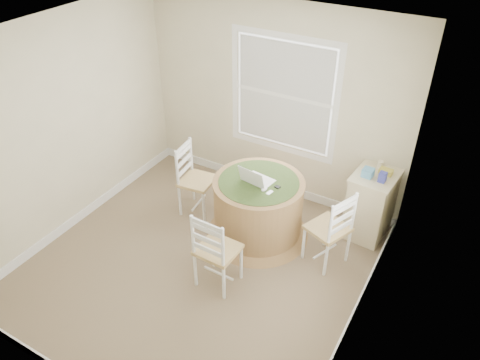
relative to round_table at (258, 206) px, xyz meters
The scene contains 14 objects.
room 1.11m from the round_table, 103.23° to the right, with size 3.64×3.64×2.64m.
round_table is the anchor object (origin of this frame).
chair_left 0.90m from the round_table, behind, with size 0.42×0.40×0.95m, color white, non-canonical shape.
chair_near 0.93m from the round_table, 89.13° to the right, with size 0.42×0.40×0.95m, color white, non-canonical shape.
chair_right 0.90m from the round_table, ahead, with size 0.42×0.40×0.95m, color white, non-canonical shape.
laptop 0.39m from the round_table, 144.16° to the right, with size 0.38×0.34×0.24m.
mouse 0.40m from the round_table, 40.76° to the right, with size 0.06×0.10×0.03m, color white.
phone 0.43m from the round_table, 32.85° to the right, with size 0.04×0.09×0.02m, color #B7BABF.
keys 0.43m from the round_table, ahead, with size 0.06×0.05×0.03m, color black.
corner_chest 1.37m from the round_table, 31.61° to the left, with size 0.54×0.68×0.86m.
tissue_box 1.32m from the round_table, 29.12° to the left, with size 0.12×0.12×0.10m, color #589ECA.
box_yellow 1.55m from the round_table, 31.54° to the left, with size 0.15×0.10×0.06m, color gold.
box_blue 1.48m from the round_table, 24.27° to the left, with size 0.08×0.08×0.12m, color #363CA4.
cup_cream 1.53m from the round_table, 37.32° to the left, with size 0.07×0.07×0.09m, color beige.
Camera 1 is at (2.36, -3.16, 3.86)m, focal length 35.00 mm.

